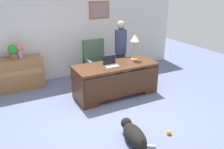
{
  "coord_description": "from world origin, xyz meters",
  "views": [
    {
      "loc": [
        -2.0,
        -3.84,
        2.55
      ],
      "look_at": [
        0.17,
        0.3,
        0.75
      ],
      "focal_mm": 37.5,
      "sensor_mm": 36.0,
      "label": 1
    }
  ],
  "objects_px": {
    "desk": "(116,79)",
    "person_standing": "(121,51)",
    "credenza": "(14,74)",
    "dog_toy_ball": "(169,132)",
    "armchair": "(96,64)",
    "desk_lamp": "(135,40)",
    "vase_with_flowers": "(20,50)",
    "dog_toy_bone": "(151,146)",
    "dog_lying": "(134,134)",
    "laptop": "(110,63)",
    "potted_plant": "(13,51)"
  },
  "relations": [
    {
      "from": "desk",
      "to": "person_standing",
      "type": "xyz_separation_m",
      "value": [
        0.56,
        0.79,
        0.43
      ]
    },
    {
      "from": "credenza",
      "to": "dog_toy_ball",
      "type": "relative_size",
      "value": 16.24
    },
    {
      "from": "desk",
      "to": "armchair",
      "type": "distance_m",
      "value": 1.06
    },
    {
      "from": "desk_lamp",
      "to": "dog_toy_ball",
      "type": "bearing_deg",
      "value": -104.13
    },
    {
      "from": "person_standing",
      "to": "vase_with_flowers",
      "type": "distance_m",
      "value": 2.6
    },
    {
      "from": "armchair",
      "to": "dog_toy_bone",
      "type": "relative_size",
      "value": 6.05
    },
    {
      "from": "dog_lying",
      "to": "laptop",
      "type": "distance_m",
      "value": 1.95
    },
    {
      "from": "desk",
      "to": "credenza",
      "type": "height_order",
      "value": "credenza"
    },
    {
      "from": "person_standing",
      "to": "dog_toy_bone",
      "type": "bearing_deg",
      "value": -109.7
    },
    {
      "from": "credenza",
      "to": "armchair",
      "type": "relative_size",
      "value": 1.25
    },
    {
      "from": "person_standing",
      "to": "laptop",
      "type": "relative_size",
      "value": 5.25
    },
    {
      "from": "potted_plant",
      "to": "dog_toy_ball",
      "type": "relative_size",
      "value": 4.03
    },
    {
      "from": "vase_with_flowers",
      "to": "dog_toy_bone",
      "type": "relative_size",
      "value": 1.82
    },
    {
      "from": "person_standing",
      "to": "credenza",
      "type": "bearing_deg",
      "value": 165.0
    },
    {
      "from": "person_standing",
      "to": "desk_lamp",
      "type": "relative_size",
      "value": 2.58
    },
    {
      "from": "dog_lying",
      "to": "desk_lamp",
      "type": "distance_m",
      "value": 2.51
    },
    {
      "from": "dog_lying",
      "to": "dog_toy_ball",
      "type": "xyz_separation_m",
      "value": [
        0.69,
        -0.12,
        -0.11
      ]
    },
    {
      "from": "person_standing",
      "to": "laptop",
      "type": "height_order",
      "value": "person_standing"
    },
    {
      "from": "credenza",
      "to": "dog_toy_bone",
      "type": "distance_m",
      "value": 3.95
    },
    {
      "from": "armchair",
      "to": "dog_lying",
      "type": "relative_size",
      "value": 1.34
    },
    {
      "from": "credenza",
      "to": "person_standing",
      "type": "xyz_separation_m",
      "value": [
        2.71,
        -0.73,
        0.46
      ]
    },
    {
      "from": "vase_with_flowers",
      "to": "laptop",
      "type": "bearing_deg",
      "value": -40.5
    },
    {
      "from": "desk_lamp",
      "to": "vase_with_flowers",
      "type": "height_order",
      "value": "desk_lamp"
    },
    {
      "from": "armchair",
      "to": "person_standing",
      "type": "bearing_deg",
      "value": -22.48
    },
    {
      "from": "person_standing",
      "to": "potted_plant",
      "type": "height_order",
      "value": "person_standing"
    },
    {
      "from": "dog_toy_ball",
      "to": "armchair",
      "type": "bearing_deg",
      "value": 92.58
    },
    {
      "from": "potted_plant",
      "to": "person_standing",
      "type": "bearing_deg",
      "value": -15.38
    },
    {
      "from": "credenza",
      "to": "potted_plant",
      "type": "xyz_separation_m",
      "value": [
        0.06,
        0.0,
        0.61
      ]
    },
    {
      "from": "dog_toy_bone",
      "to": "vase_with_flowers",
      "type": "bearing_deg",
      "value": 112.67
    },
    {
      "from": "credenza",
      "to": "laptop",
      "type": "distance_m",
      "value": 2.54
    },
    {
      "from": "laptop",
      "to": "vase_with_flowers",
      "type": "relative_size",
      "value": 0.92
    },
    {
      "from": "potted_plant",
      "to": "armchair",
      "type": "bearing_deg",
      "value": -13.06
    },
    {
      "from": "desk",
      "to": "dog_lying",
      "type": "distance_m",
      "value": 1.89
    },
    {
      "from": "desk",
      "to": "dog_toy_bone",
      "type": "height_order",
      "value": "desk"
    },
    {
      "from": "dog_lying",
      "to": "desk_lamp",
      "type": "relative_size",
      "value": 1.33
    },
    {
      "from": "potted_plant",
      "to": "dog_toy_ball",
      "type": "bearing_deg",
      "value": -57.7
    },
    {
      "from": "dog_lying",
      "to": "laptop",
      "type": "height_order",
      "value": "laptop"
    },
    {
      "from": "vase_with_flowers",
      "to": "dog_toy_ball",
      "type": "relative_size",
      "value": 3.91
    },
    {
      "from": "person_standing",
      "to": "desk_lamp",
      "type": "bearing_deg",
      "value": -88.98
    },
    {
      "from": "armchair",
      "to": "desk_lamp",
      "type": "xyz_separation_m",
      "value": [
        0.64,
        -0.92,
        0.8
      ]
    },
    {
      "from": "desk",
      "to": "potted_plant",
      "type": "height_order",
      "value": "potted_plant"
    },
    {
      "from": "person_standing",
      "to": "dog_toy_ball",
      "type": "xyz_separation_m",
      "value": [
        -0.49,
        -2.68,
        -0.82
      ]
    },
    {
      "from": "laptop",
      "to": "armchair",
      "type": "bearing_deg",
      "value": 85.16
    },
    {
      "from": "laptop",
      "to": "dog_toy_bone",
      "type": "relative_size",
      "value": 1.67
    },
    {
      "from": "desk",
      "to": "potted_plant",
      "type": "bearing_deg",
      "value": 143.9
    },
    {
      "from": "vase_with_flowers",
      "to": "potted_plant",
      "type": "distance_m",
      "value": 0.16
    },
    {
      "from": "credenza",
      "to": "desk_lamp",
      "type": "relative_size",
      "value": 2.23
    },
    {
      "from": "dog_lying",
      "to": "person_standing",
      "type": "bearing_deg",
      "value": 65.14
    },
    {
      "from": "armchair",
      "to": "person_standing",
      "type": "xyz_separation_m",
      "value": [
        0.63,
        -0.26,
        0.36
      ]
    },
    {
      "from": "credenza",
      "to": "dog_lying",
      "type": "relative_size",
      "value": 1.67
    }
  ]
}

